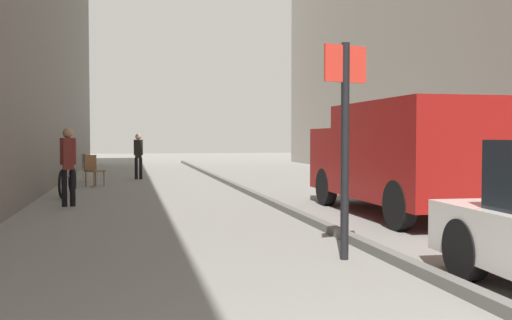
{
  "coord_description": "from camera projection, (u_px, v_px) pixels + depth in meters",
  "views": [
    {
      "loc": [
        -1.45,
        -1.81,
        1.47
      ],
      "look_at": [
        1.1,
        9.78,
        1.01
      ],
      "focal_mm": 40.47,
      "sensor_mm": 36.0,
      "label": 1
    }
  ],
  "objects": [
    {
      "name": "pedestrian_mid_block",
      "position": [
        138.0,
        153.0,
        20.24
      ],
      "size": [
        0.31,
        0.21,
        1.6
      ],
      "rotation": [
        0.0,
        0.0,
        -0.19
      ],
      "color": "black",
      "rests_on": "ground_plane"
    },
    {
      "name": "delivery_van",
      "position": [
        404.0,
        154.0,
        10.91
      ],
      "size": [
        2.09,
        5.04,
        2.11
      ],
      "rotation": [
        0.0,
        0.0,
        -0.0
      ],
      "color": "maroon",
      "rests_on": "ground_plane"
    },
    {
      "name": "cafe_chair_by_doorway",
      "position": [
        88.0,
        166.0,
        18.84
      ],
      "size": [
        0.57,
        0.57,
        0.94
      ],
      "rotation": [
        0.0,
        0.0,
        5.08
      ],
      "color": "#B7B2A8",
      "rests_on": "ground_plane"
    },
    {
      "name": "ground_plane",
      "position": [
        191.0,
        199.0,
        13.84
      ],
      "size": [
        80.0,
        80.0,
        0.0
      ],
      "primitive_type": "plane",
      "color": "gray"
    },
    {
      "name": "bicycle_leaning",
      "position": [
        68.0,
        182.0,
        14.23
      ],
      "size": [
        0.28,
        1.76,
        0.98
      ],
      "rotation": [
        0.0,
        0.0,
        -0.12
      ],
      "color": "black",
      "rests_on": "ground_plane"
    },
    {
      "name": "pedestrian_main_foreground",
      "position": [
        68.0,
        161.0,
        12.25
      ],
      "size": [
        0.33,
        0.22,
        1.68
      ],
      "rotation": [
        0.0,
        0.0,
        3.33
      ],
      "color": "black",
      "rests_on": "ground_plane"
    },
    {
      "name": "kerb_strip",
      "position": [
        255.0,
        195.0,
        14.18
      ],
      "size": [
        0.16,
        40.0,
        0.12
      ],
      "primitive_type": "cube",
      "color": "#615F5B",
      "rests_on": "ground_plane"
    },
    {
      "name": "street_sign_post",
      "position": [
        345.0,
        131.0,
        6.9
      ],
      "size": [
        0.59,
        0.19,
        2.6
      ],
      "rotation": [
        0.0,
        0.0,
        3.42
      ],
      "color": "black",
      "rests_on": "ground_plane"
    },
    {
      "name": "cafe_chair_near_window",
      "position": [
        93.0,
        168.0,
        17.3
      ],
      "size": [
        0.62,
        0.62,
        0.94
      ],
      "rotation": [
        0.0,
        0.0,
        3.9
      ],
      "color": "brown",
      "rests_on": "ground_plane"
    }
  ]
}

